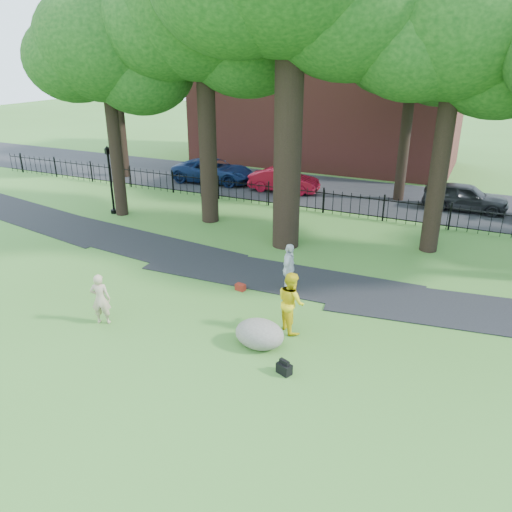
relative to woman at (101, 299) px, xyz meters
The scene contains 16 objects.
ground 2.97m from the woman, 27.20° to the left, with size 120.00×120.00×0.00m, color #3E6C25.
footpath 6.35m from the woman, 55.78° to the left, with size 36.00×2.60×0.03m, color black.
street 17.51m from the woman, 81.65° to the left, with size 80.00×7.00×0.02m, color black.
iron_fence 13.55m from the woman, 79.19° to the left, with size 44.00×0.04×1.20m.
brick_building 25.88m from the woman, 93.30° to the left, with size 18.00×8.00×12.00m, color brown.
tree_row 12.56m from the woman, 72.52° to the left, with size 26.82×7.96×12.42m.
woman is the anchor object (origin of this frame).
man 5.63m from the woman, 21.11° to the left, with size 0.89×0.69×1.82m, color yellow.
pedestrian 6.07m from the woman, 45.22° to the left, with size 1.01×0.42×1.72m, color silver.
boulder 4.88m from the woman, 10.51° to the left, with size 1.40×1.06×0.82m, color slate.
lamppost 11.22m from the woman, 128.37° to the left, with size 0.33×0.33×3.36m.
backpack 5.94m from the woman, ahead, with size 0.38×0.24×0.28m, color black.
red_bag 4.67m from the woman, 53.47° to the left, with size 0.33×0.21×0.23m, color maroon.
red_sedan 16.26m from the woman, 92.78° to the left, with size 1.40×4.00×1.32m, color maroon.
navy_van 17.38m from the woman, 108.68° to the left, with size 2.35×5.09×1.41m, color #0E2048.
grey_car 19.03m from the woman, 62.05° to the left, with size 1.65×4.11×1.40m, color black.
Camera 1 is at (7.22, -11.22, 7.62)m, focal length 35.00 mm.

